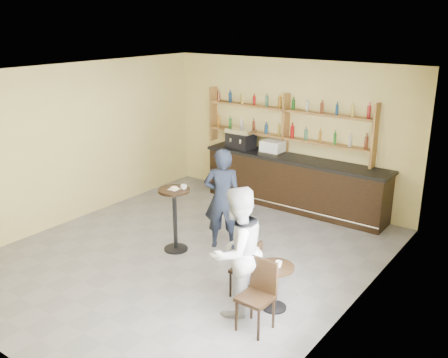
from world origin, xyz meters
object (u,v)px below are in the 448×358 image
Objects in this scene: man_main at (223,199)px; chair_west at (245,269)px; bar_counter at (294,183)px; pastry_case at (272,147)px; chair_south at (255,297)px; espresso_machine at (241,138)px; pedestal_table at (175,220)px; cafe_table at (275,287)px; patron_second at (237,251)px.

chair_west is (1.28, -1.16, -0.50)m from man_main.
chair_west is at bearing -72.18° from bar_counter.
man_main is (-0.10, -2.51, 0.36)m from bar_counter.
chair_south is (2.36, -4.33, -0.80)m from pastry_case.
man_main is at bearing 137.68° from chair_south.
bar_counter is 8.69× the size of pastry_case.
pedestal_table is at bearing -70.25° from espresso_machine.
espresso_machine is 5.00m from cafe_table.
espresso_machine reaches higher than cafe_table.
cafe_table is at bearing -42.99° from espresso_machine.
patron_second reaches higher than chair_south.
espresso_machine is 4.96m from patron_second.
patron_second is at bearing 155.91° from chair_south.
espresso_machine is 4.61m from chair_west.
pedestal_table is 2.52m from cafe_table.
patron_second is (1.32, -4.11, 0.37)m from bar_counter.
pastry_case is at bearing 121.78° from cafe_table.
chair_west is (-0.55, 0.05, 0.10)m from cafe_table.
bar_counter is 2.54m from man_main.
chair_south is (1.78, -4.33, -0.08)m from bar_counter.
espresso_machine is 3.31m from pedestal_table.
chair_west is at bearing -149.73° from patron_second.
chair_west is 0.89m from chair_south.
espresso_machine is at bearing 180.00° from bar_counter.
pedestal_table is at bearing -110.62° from chair_west.
pedestal_table is 1.71× the size of cafe_table.
man_main is at bearing -126.19° from patron_second.
chair_south is at bearing -46.72° from espresso_machine.
bar_counter is at bearing -120.99° from man_main.
patron_second is at bearing 102.90° from man_main.
patron_second is (2.03, -0.97, 0.36)m from pedestal_table.
bar_counter reaches higher than chair_west.
cafe_table is (2.31, -3.73, -0.95)m from pastry_case.
bar_counter is at bearing 5.06° from pastry_case.
pastry_case is 4.99m from chair_south.
pedestal_table is 0.62× the size of man_main.
pedestal_table is at bearing -102.67° from bar_counter.
cafe_table is (3.16, -3.73, -1.03)m from espresso_machine.
pastry_case is (-0.58, 0.00, 0.72)m from bar_counter.
chair_west is 0.90× the size of chair_south.
man_main reaches higher than chair_south.
bar_counter is 4.33m from patron_second.
espresso_machine is at bearing 103.05° from pedestal_table.
cafe_table is 0.82m from patron_second.
bar_counter is at bearing 114.06° from chair_south.
bar_counter is 4.12m from cafe_table.
espresso_machine reaches higher than chair_west.
man_main is 1.80m from chair_west.
patron_second is (-0.46, 0.22, 0.45)m from chair_south.
man_main reaches higher than pastry_case.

